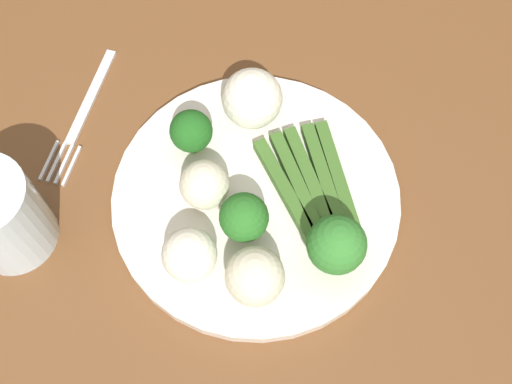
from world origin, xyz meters
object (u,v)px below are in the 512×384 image
at_px(asparagus_bundle, 312,186).
at_px(cauliflower_left, 252,99).
at_px(broccoli_outer_edge, 191,132).
at_px(broccoli_front_left, 336,245).
at_px(cauliflower_edge, 188,255).
at_px(plate, 256,198).
at_px(dining_table, 221,210).
at_px(cauliflower_back, 255,276).
at_px(broccoli_front, 244,218).
at_px(cauliflower_near_fork, 206,185).
at_px(fork, 82,116).

bearing_deg(asparagus_bundle, cauliflower_left, 15.75).
relative_size(broccoli_outer_edge, broccoli_front_left, 0.79).
distance_m(broccoli_front_left, cauliflower_left, 0.17).
xyz_separation_m(broccoli_front_left, cauliflower_edge, (0.12, 0.02, -0.01)).
xyz_separation_m(plate, broccoli_front_left, (-0.08, 0.05, 0.04)).
distance_m(dining_table, cauliflower_edge, 0.19).
bearing_deg(cauliflower_back, broccoli_front, -70.69).
xyz_separation_m(broccoli_outer_edge, cauliflower_back, (-0.08, 0.13, -0.00)).
xyz_separation_m(dining_table, asparagus_bundle, (-0.10, 0.02, 0.13)).
distance_m(broccoli_front, broccoli_front_left, 0.08).
distance_m(broccoli_outer_edge, broccoli_front_left, 0.17).
bearing_deg(cauliflower_back, asparagus_bundle, -110.97).
distance_m(plate, cauliflower_left, 0.10).
height_order(broccoli_front_left, cauliflower_left, broccoli_front_left).
xyz_separation_m(plate, cauliflower_left, (0.02, -0.09, 0.04)).
xyz_separation_m(asparagus_bundle, cauliflower_edge, (0.10, 0.09, 0.02)).
xyz_separation_m(asparagus_bundle, broccoli_front, (0.06, 0.05, 0.02)).
bearing_deg(cauliflower_left, dining_table, 61.10).
xyz_separation_m(plate, cauliflower_near_fork, (0.04, 0.01, 0.03)).
xyz_separation_m(broccoli_outer_edge, cauliflower_edge, (-0.02, 0.12, -0.00)).
bearing_deg(broccoli_outer_edge, cauliflower_edge, 99.78).
bearing_deg(cauliflower_near_fork, broccoli_outer_edge, -65.27).
height_order(broccoli_outer_edge, cauliflower_back, cauliflower_back).
relative_size(broccoli_front, cauliflower_back, 1.05).
bearing_deg(cauliflower_near_fork, cauliflower_left, -106.34).
relative_size(cauliflower_edge, fork, 0.29).
height_order(broccoli_outer_edge, cauliflower_left, cauliflower_left).
height_order(broccoli_front_left, cauliflower_back, broccoli_front_left).
xyz_separation_m(asparagus_bundle, fork, (0.24, -0.05, -0.02)).
xyz_separation_m(broccoli_front, cauliflower_near_fork, (0.04, -0.03, -0.01)).
bearing_deg(broccoli_outer_edge, dining_table, 160.49).
xyz_separation_m(asparagus_bundle, broccoli_outer_edge, (0.12, -0.03, 0.02)).
height_order(asparagus_bundle, cauliflower_near_fork, cauliflower_near_fork).
bearing_deg(plate, cauliflower_near_fork, 10.69).
bearing_deg(plate, broccoli_outer_edge, -31.51).
xyz_separation_m(broccoli_outer_edge, cauliflower_left, (-0.05, -0.04, 0.00)).
height_order(plate, fork, plate).
bearing_deg(cauliflower_left, asparagus_bundle, 133.28).
bearing_deg(asparagus_bundle, cauliflower_near_fork, 75.24).
height_order(broccoli_outer_edge, cauliflower_edge, broccoli_outer_edge).
height_order(dining_table, cauliflower_edge, cauliflower_edge).
xyz_separation_m(cauliflower_edge, cauliflower_left, (-0.03, -0.16, 0.01)).
height_order(dining_table, broccoli_front, broccoli_front).
relative_size(cauliflower_near_fork, cauliflower_edge, 0.95).
bearing_deg(broccoli_front, cauliflower_edge, 42.00).
bearing_deg(asparagus_bundle, dining_table, 50.61).
height_order(cauliflower_back, cauliflower_left, cauliflower_left).
height_order(dining_table, cauliflower_near_fork, cauliflower_near_fork).
distance_m(broccoli_outer_edge, cauliflower_left, 0.07).
bearing_deg(cauliflower_back, cauliflower_edge, -10.36).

